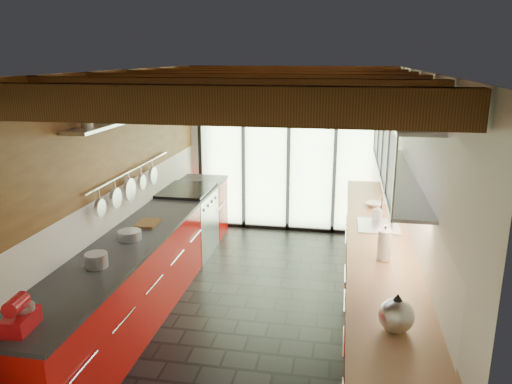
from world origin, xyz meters
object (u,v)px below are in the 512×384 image
paper_towel (384,246)px  soap_bottle (377,212)px  kettle (396,314)px  stand_mixer (21,316)px  bowl (375,205)px

paper_towel → soap_bottle: paper_towel is taller
soap_bottle → kettle: bearing=-90.0°
kettle → paper_towel: 1.25m
paper_towel → kettle: bearing=-90.0°
stand_mixer → soap_bottle: (2.54, 2.85, 0.00)m
paper_towel → bowl: 1.72m
soap_bottle → paper_towel: bearing=-90.0°
stand_mixer → paper_towel: 3.05m
kettle → paper_towel: paper_towel is taller
stand_mixer → kettle: bearing=9.9°
stand_mixer → soap_bottle: size_ratio=1.47×
paper_towel → soap_bottle: size_ratio=1.66×
kettle → bowl: bearing=90.0°
stand_mixer → soap_bottle: bearing=48.3°
kettle → soap_bottle: 2.40m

